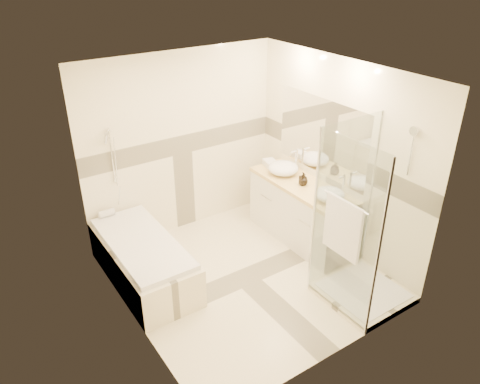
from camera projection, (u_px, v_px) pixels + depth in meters
room at (249, 185)px, 5.20m from camera, size 2.82×3.02×2.52m
bathtub at (143, 258)px, 5.58m from camera, size 0.75×1.70×0.56m
vanity at (301, 212)px, 6.33m from camera, size 0.58×1.62×0.85m
shower_enclosure at (355, 260)px, 5.22m from camera, size 0.96×0.93×2.04m
vessel_sink_near at (283, 168)px, 6.37m from camera, size 0.42×0.42×0.17m
vessel_sink_far at (330, 195)px, 5.71m from camera, size 0.37×0.37×0.15m
faucet_near at (296, 158)px, 6.43m from camera, size 0.12×0.03×0.30m
faucet_far at (343, 184)px, 5.77m from camera, size 0.12×0.03×0.28m
amenity_bottle_a at (303, 179)px, 6.07m from camera, size 0.09×0.10×0.17m
amenity_bottle_b at (303, 180)px, 6.06m from camera, size 0.15×0.15×0.16m
folded_towels at (271, 164)px, 6.59m from camera, size 0.21×0.29×0.08m
rolled_towel at (107, 213)px, 5.94m from camera, size 0.20×0.09×0.09m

